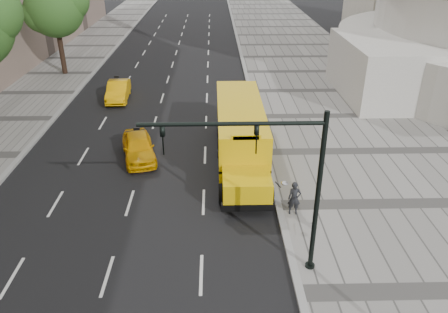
{
  "coord_description": "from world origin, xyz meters",
  "views": [
    {
      "loc": [
        3.05,
        -22.58,
        11.29
      ],
      "look_at": [
        3.5,
        -4.0,
        1.9
      ],
      "focal_mm": 35.0,
      "sensor_mm": 36.0,
      "label": 1
    }
  ],
  "objects_px": {
    "taxi_near": "(138,147)",
    "taxi_far": "(118,91)",
    "pedestrian": "(294,198)",
    "traffic_signal": "(278,176)",
    "tree_c": "(55,8)",
    "school_bus": "(240,128)"
  },
  "relations": [
    {
      "from": "tree_c",
      "to": "taxi_near",
      "type": "bearing_deg",
      "value": -61.72
    },
    {
      "from": "pedestrian",
      "to": "traffic_signal",
      "type": "height_order",
      "value": "traffic_signal"
    },
    {
      "from": "taxi_near",
      "to": "pedestrian",
      "type": "xyz_separation_m",
      "value": [
        7.79,
        -5.94,
        0.22
      ]
    },
    {
      "from": "tree_c",
      "to": "school_bus",
      "type": "bearing_deg",
      "value": -48.69
    },
    {
      "from": "school_bus",
      "to": "tree_c",
      "type": "bearing_deg",
      "value": 131.31
    },
    {
      "from": "taxi_near",
      "to": "taxi_far",
      "type": "height_order",
      "value": "taxi_near"
    },
    {
      "from": "pedestrian",
      "to": "traffic_signal",
      "type": "xyz_separation_m",
      "value": [
        -1.37,
        -3.56,
        3.16
      ]
    },
    {
      "from": "pedestrian",
      "to": "taxi_far",
      "type": "bearing_deg",
      "value": 126.89
    },
    {
      "from": "taxi_near",
      "to": "taxi_far",
      "type": "bearing_deg",
      "value": 92.85
    },
    {
      "from": "taxi_near",
      "to": "taxi_far",
      "type": "xyz_separation_m",
      "value": [
        -3.07,
        10.11,
        -0.01
      ]
    },
    {
      "from": "traffic_signal",
      "to": "pedestrian",
      "type": "bearing_deg",
      "value": 69.0
    },
    {
      "from": "taxi_far",
      "to": "traffic_signal",
      "type": "distance_m",
      "value": 22.05
    },
    {
      "from": "tree_c",
      "to": "traffic_signal",
      "type": "distance_m",
      "value": 30.85
    },
    {
      "from": "taxi_near",
      "to": "pedestrian",
      "type": "distance_m",
      "value": 9.8
    },
    {
      "from": "school_bus",
      "to": "taxi_far",
      "type": "distance_m",
      "value": 13.38
    },
    {
      "from": "pedestrian",
      "to": "tree_c",
      "type": "bearing_deg",
      "value": 129.23
    },
    {
      "from": "tree_c",
      "to": "pedestrian",
      "type": "relative_size",
      "value": 5.3
    },
    {
      "from": "school_bus",
      "to": "taxi_near",
      "type": "relative_size",
      "value": 2.77
    },
    {
      "from": "taxi_far",
      "to": "traffic_signal",
      "type": "relative_size",
      "value": 0.67
    },
    {
      "from": "taxi_near",
      "to": "taxi_far",
      "type": "relative_size",
      "value": 0.98
    },
    {
      "from": "traffic_signal",
      "to": "tree_c",
      "type": "bearing_deg",
      "value": 120.43
    },
    {
      "from": "taxi_far",
      "to": "tree_c",
      "type": "bearing_deg",
      "value": 127.38
    }
  ]
}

